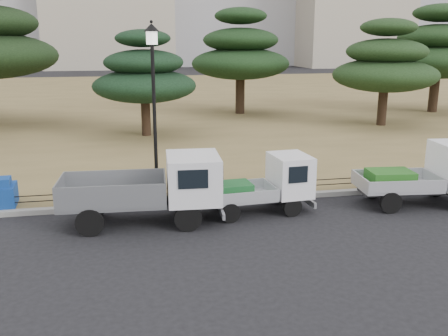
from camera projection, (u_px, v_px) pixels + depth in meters
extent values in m
plane|color=black|center=(238.00, 232.00, 13.57)|extent=(220.00, 220.00, 0.00)
cube|color=olive|center=(159.00, 100.00, 42.61)|extent=(120.00, 56.00, 0.15)
cube|color=gray|center=(220.00, 200.00, 16.02)|extent=(120.00, 0.25, 0.16)
cylinder|color=black|center=(188.00, 218.00, 13.55)|extent=(0.76, 0.19, 0.76)
cylinder|color=black|center=(184.00, 200.00, 15.12)|extent=(0.76, 0.19, 0.76)
cylinder|color=black|center=(90.00, 223.00, 13.20)|extent=(0.76, 0.19, 0.76)
cylinder|color=black|center=(96.00, 203.00, 14.77)|extent=(0.76, 0.19, 0.76)
cube|color=#2D2D30|center=(141.00, 204.00, 14.12)|extent=(4.26, 1.13, 0.13)
cube|color=slate|center=(113.00, 190.00, 13.91)|extent=(3.01, 1.81, 0.74)
cube|color=silver|center=(193.00, 178.00, 14.14)|extent=(1.56, 1.87, 1.29)
cylinder|color=black|center=(292.00, 207.00, 14.72)|extent=(0.58, 0.20, 0.57)
cylinder|color=black|center=(277.00, 195.00, 15.89)|extent=(0.58, 0.20, 0.57)
cylinder|color=black|center=(230.00, 213.00, 14.22)|extent=(0.58, 0.20, 0.57)
cylinder|color=black|center=(219.00, 200.00, 15.39)|extent=(0.58, 0.20, 0.57)
cube|color=#2D2D30|center=(256.00, 199.00, 15.03)|extent=(3.13, 0.95, 0.13)
cube|color=#BABDC2|center=(238.00, 192.00, 14.82)|extent=(2.22, 1.46, 0.38)
cube|color=white|center=(290.00, 175.00, 15.14)|extent=(1.18, 1.49, 1.23)
cube|color=#1C622B|center=(231.00, 190.00, 14.74)|extent=(1.23, 0.94, 0.42)
cylinder|color=black|center=(436.00, 187.00, 16.60)|extent=(0.67, 0.24, 0.66)
cylinder|color=black|center=(391.00, 203.00, 14.98)|extent=(0.67, 0.24, 0.66)
cylinder|color=black|center=(372.00, 189.00, 16.39)|extent=(0.67, 0.24, 0.66)
cube|color=#2D2D30|center=(416.00, 190.00, 15.75)|extent=(3.60, 1.15, 0.15)
cube|color=#B6B8BE|center=(397.00, 181.00, 15.62)|extent=(2.58, 1.72, 0.44)
cube|color=#26681D|center=(390.00, 178.00, 15.57)|extent=(1.43, 1.10, 0.48)
cylinder|color=black|center=(157.00, 197.00, 15.89)|extent=(0.41, 0.41, 0.15)
cylinder|color=black|center=(155.00, 122.00, 15.29)|extent=(0.11, 0.11, 4.64)
cylinder|color=white|center=(152.00, 38.00, 14.67)|extent=(0.37, 0.37, 0.37)
cone|color=black|center=(151.00, 27.00, 14.59)|extent=(0.48, 0.48, 0.23)
cylinder|color=black|center=(220.00, 191.00, 16.09)|extent=(38.00, 0.03, 0.03)
cylinder|color=black|center=(220.00, 185.00, 16.05)|extent=(38.00, 0.03, 0.03)
cylinder|color=black|center=(220.00, 191.00, 16.09)|extent=(0.04, 0.04, 0.40)
cylinder|color=black|center=(146.00, 115.00, 26.18)|extent=(0.48, 0.48, 2.12)
ellipsoid|color=black|center=(145.00, 86.00, 25.80)|extent=(5.35, 5.35, 1.71)
ellipsoid|color=black|center=(144.00, 62.00, 25.50)|extent=(4.09, 4.09, 1.31)
ellipsoid|color=black|center=(143.00, 38.00, 25.20)|extent=(2.82, 2.82, 0.90)
cylinder|color=black|center=(240.00, 93.00, 33.95)|extent=(0.62, 0.62, 2.74)
ellipsoid|color=black|center=(240.00, 64.00, 33.45)|extent=(6.58, 6.58, 2.11)
ellipsoid|color=black|center=(240.00, 40.00, 33.07)|extent=(5.03, 5.03, 1.61)
ellipsoid|color=black|center=(241.00, 16.00, 32.68)|extent=(3.47, 3.47, 1.11)
cylinder|color=black|center=(382.00, 105.00, 29.34)|extent=(0.54, 0.54, 2.38)
ellipsoid|color=#1C3317|center=(385.00, 75.00, 28.91)|extent=(6.05, 6.05, 1.94)
ellipsoid|color=#1C3317|center=(387.00, 51.00, 28.58)|extent=(4.62, 4.62, 1.48)
ellipsoid|color=#1C3317|center=(389.00, 27.00, 28.24)|extent=(3.19, 3.19, 1.02)
cylinder|color=black|center=(434.00, 91.00, 34.69)|extent=(0.64, 0.64, 2.83)
ellipsoid|color=#1A3115|center=(437.00, 61.00, 34.18)|extent=(7.23, 7.23, 2.31)
ellipsoid|color=#1A3115|center=(440.00, 37.00, 33.78)|extent=(5.52, 5.52, 1.77)
ellipsoid|color=#1A3115|center=(442.00, 13.00, 33.38)|extent=(3.81, 3.81, 1.22)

